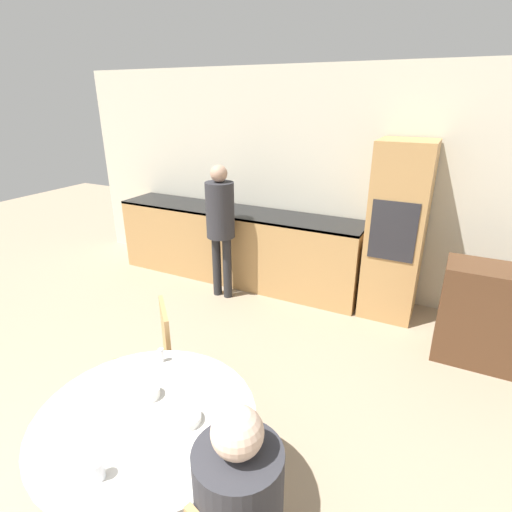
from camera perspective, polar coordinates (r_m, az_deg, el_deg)
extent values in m
cube|color=beige|center=(4.83, 10.70, 9.99)|extent=(7.14, 0.05, 2.60)
cube|color=tan|center=(5.17, -2.83, 1.53)|extent=(3.24, 0.60, 0.94)
cube|color=black|center=(5.03, -2.93, 6.38)|extent=(3.24, 0.60, 0.03)
cube|color=tan|center=(4.44, 19.43, 3.24)|extent=(0.55, 0.58, 1.88)
cube|color=#28282D|center=(4.14, 18.98, 3.33)|extent=(0.44, 0.01, 0.60)
cube|color=#51331E|center=(4.12, 31.48, -7.61)|extent=(0.99, 0.45, 0.92)
cylinder|color=#51331E|center=(2.51, -14.46, -27.96)|extent=(0.15, 0.15, 0.75)
cylinder|color=silver|center=(2.23, -15.46, -21.43)|extent=(1.11, 1.11, 0.03)
cylinder|color=tan|center=(3.33, -18.51, -17.32)|extent=(0.04, 0.04, 0.44)
cylinder|color=tan|center=(3.09, -18.41, -20.99)|extent=(0.04, 0.04, 0.44)
cylinder|color=tan|center=(3.33, -12.79, -16.67)|extent=(0.04, 0.04, 0.44)
cylinder|color=tan|center=(3.08, -12.10, -20.28)|extent=(0.04, 0.04, 0.44)
cube|color=tan|center=(3.06, -15.90, -15.47)|extent=(0.57, 0.57, 0.02)
cube|color=tan|center=(2.92, -12.73, -11.21)|extent=(0.29, 0.29, 0.47)
cylinder|color=#2D2D33|center=(1.79, -2.46, -31.81)|extent=(0.34, 0.34, 0.52)
sphere|color=beige|center=(1.52, -2.69, -23.86)|extent=(0.19, 0.19, 0.19)
cylinder|color=#262628|center=(4.80, -5.62, -1.36)|extent=(0.10, 0.10, 0.76)
cylinder|color=#262628|center=(4.73, -4.12, -1.68)|extent=(0.10, 0.10, 0.76)
cylinder|color=#2D2D33|center=(4.54, -5.15, 6.55)|extent=(0.32, 0.32, 0.63)
sphere|color=tan|center=(4.45, -5.34, 11.66)|extent=(0.19, 0.19, 0.19)
cylinder|color=silver|center=(1.99, -21.77, -26.49)|extent=(0.06, 0.06, 0.09)
cylinder|color=white|center=(2.31, -15.16, -18.30)|extent=(0.12, 0.12, 0.05)
cylinder|color=white|center=(2.14, -10.00, -21.85)|extent=(0.15, 0.15, 0.04)
cylinder|color=white|center=(2.53, -13.37, -13.71)|extent=(0.03, 0.03, 0.07)
cylinder|color=silver|center=(2.51, -13.46, -12.90)|extent=(0.03, 0.03, 0.01)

